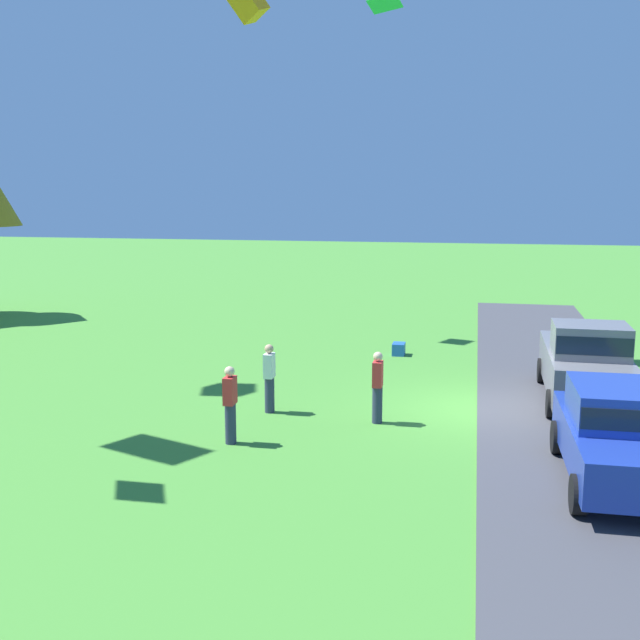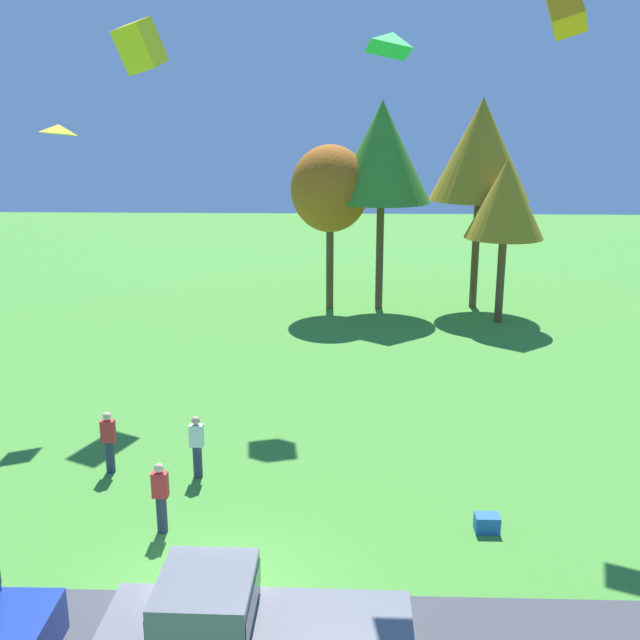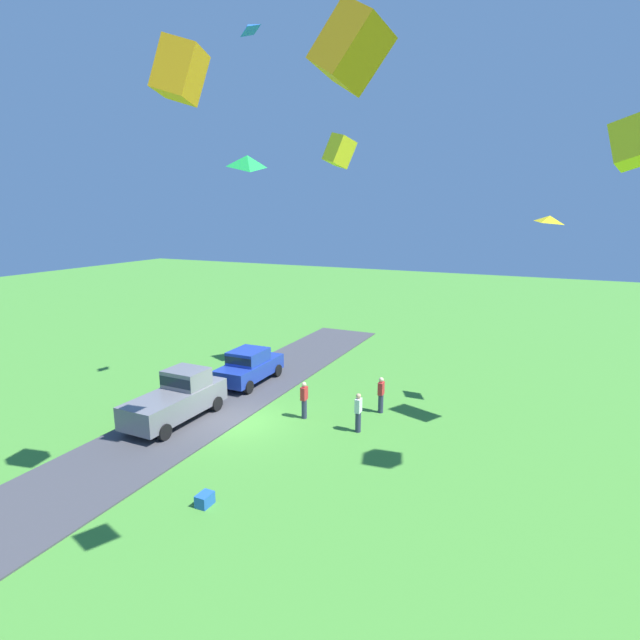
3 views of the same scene
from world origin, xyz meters
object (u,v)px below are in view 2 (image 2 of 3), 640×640
person_beside_suv (161,497)px  cooler_box (487,523)px  kite_box_high_left (566,9)px  tree_far_right (330,189)px  person_watching_sky (197,446)px  tree_left_of_center (506,199)px  kite_diamond_over_trees (59,129)px  tree_lone_near (382,152)px  person_on_lawn (109,442)px  tree_right_of_center (481,150)px  car_pickup_near_entrance (245,638)px  kite_box_high_right (140,46)px  kite_diamond_near_flag (393,42)px

person_beside_suv → cooler_box: (7.45, 0.26, -0.68)m
kite_box_high_left → tree_far_right: bearing=113.7°
person_watching_sky → tree_left_of_center: (10.96, 15.77, 4.75)m
tree_far_right → tree_left_of_center: bearing=-16.3°
cooler_box → kite_diamond_over_trees: size_ratio=0.52×
tree_lone_near → tree_left_of_center: 6.20m
person_on_lawn → person_beside_suv: size_ratio=1.00×
tree_far_right → tree_right_of_center: (7.13, 0.50, 1.82)m
person_on_lawn → tree_right_of_center: 23.29m
person_on_lawn → cooler_box: bearing=-15.5°
tree_lone_near → car_pickup_near_entrance: bearing=-97.2°
kite_box_high_left → kite_diamond_over_trees: 15.57m
tree_lone_near → kite_box_high_left: kite_box_high_left is taller
tree_far_right → tree_lone_near: size_ratio=0.80×
person_beside_suv → person_watching_sky: 2.72m
cooler_box → car_pickup_near_entrance: bearing=-133.1°
tree_right_of_center → tree_left_of_center: size_ratio=1.35×
kite_box_high_left → person_watching_sky: bearing=-160.7°
tree_right_of_center → kite_diamond_over_trees: (-15.60, -12.02, 1.16)m
kite_diamond_over_trees → kite_box_high_right: bearing=48.9°
car_pickup_near_entrance → tree_far_right: size_ratio=0.63×
person_beside_suv → kite_box_high_left: kite_box_high_left is taller
tree_far_right → tree_left_of_center: size_ratio=1.07×
tree_left_of_center → kite_diamond_over_trees: size_ratio=6.91×
person_on_lawn → person_watching_sky: (2.39, -0.20, 0.00)m
tree_left_of_center → cooler_box: tree_left_of_center is taller
cooler_box → kite_box_high_right: size_ratio=0.37×
tree_lone_near → kite_diamond_over_trees: bearing=-133.4°
person_watching_sky → kite_box_high_left: size_ratio=1.48×
cooler_box → kite_box_high_left: size_ratio=0.48×
tree_far_right → kite_diamond_near_flag: bearing=-85.4°
person_beside_suv → kite_box_high_right: 16.08m
kite_diamond_over_trees → person_watching_sky: bearing=-50.7°
tree_left_of_center → tree_lone_near: bearing=156.9°
person_watching_sky → tree_left_of_center: tree_left_of_center is taller
person_beside_suv → kite_box_high_left: 15.99m
person_on_lawn → kite_box_high_left: size_ratio=1.48×
person_on_lawn → kite_diamond_near_flag: kite_diamond_near_flag is taller
car_pickup_near_entrance → person_watching_sky: bearing=106.5°
person_watching_sky → tree_left_of_center: 19.78m
cooler_box → tree_left_of_center: bearing=78.2°
cooler_box → kite_diamond_near_flag: (-2.40, 0.40, 10.45)m
person_on_lawn → kite_diamond_near_flag: bearing=-17.5°
cooler_box → kite_box_high_left: bearing=67.3°
person_on_lawn → kite_diamond_near_flag: (7.14, -2.25, 9.77)m
car_pickup_near_entrance → person_watching_sky: size_ratio=2.94×
kite_diamond_over_trees → kite_diamond_near_flag: bearing=-40.3°
person_beside_suv → tree_right_of_center: size_ratio=0.17×
car_pickup_near_entrance → kite_diamond_over_trees: 17.87m
kite_box_high_left → kite_diamond_over_trees: kite_box_high_left is taller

